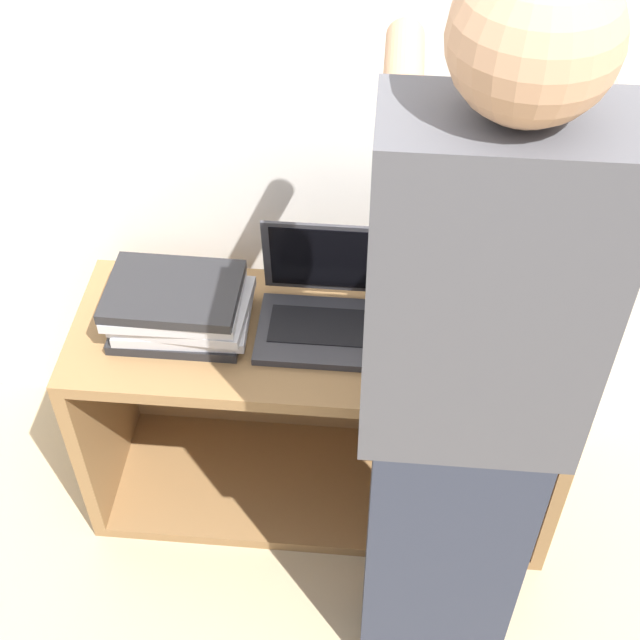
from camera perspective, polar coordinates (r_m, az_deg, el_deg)
The scene contains 8 objects.
ground_plane at distance 2.57m, azimuth -0.32°, elevation -14.68°, with size 12.00×12.00×0.00m, color tan.
wall_back at distance 2.12m, azimuth 0.98°, elevation 16.20°, with size 8.00×0.05×2.40m.
cart at distance 2.47m, azimuth 0.26°, elevation -5.13°, with size 1.25×0.46×0.64m.
laptop_open at distance 2.19m, azimuth 0.26°, elevation 0.81°, with size 0.32×0.27×0.25m.
laptop_stack_left at distance 2.20m, azimuth -9.01°, elevation 0.87°, with size 0.34×0.25×0.13m.
laptop_stack_right at distance 2.13m, azimuth 9.48°, elevation 0.19°, with size 0.34×0.26×0.19m.
person at distance 1.72m, azimuth 9.34°, elevation -5.59°, with size 0.40×0.54×1.78m.
inventory_tag at distance 2.03m, azimuth 9.92°, elevation 1.02°, with size 0.06×0.02×0.01m.
Camera 1 is at (0.13, -1.29, 2.22)m, focal length 50.00 mm.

